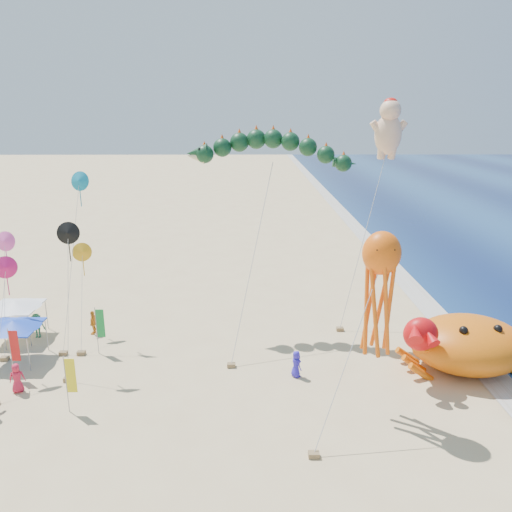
% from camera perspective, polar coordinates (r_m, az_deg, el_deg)
% --- Properties ---
extents(ground, '(320.00, 320.00, 0.00)m').
position_cam_1_polar(ground, '(31.56, 3.76, -12.43)').
color(ground, '#D1B784').
rests_on(ground, ground).
extents(foam_strip, '(320.00, 320.00, 0.00)m').
position_cam_1_polar(foam_strip, '(34.57, 24.43, -11.26)').
color(foam_strip, silver).
rests_on(foam_strip, ground).
extents(crab_inflatable, '(9.28, 6.22, 4.07)m').
position_cam_1_polar(crab_inflatable, '(32.85, 23.17, -9.10)').
color(crab_inflatable, '#DC610B').
rests_on(crab_inflatable, ground).
extents(dragon_kite, '(11.38, 8.28, 13.55)m').
position_cam_1_polar(dragon_kite, '(34.52, 1.67, 11.52)').
color(dragon_kite, black).
rests_on(dragon_kite, ground).
extents(cherub_kite, '(4.78, 5.04, 16.06)m').
position_cam_1_polar(cherub_kite, '(38.10, 14.92, 13.99)').
color(cherub_kite, '#FFC59B').
rests_on(cherub_kite, ground).
extents(octopus_kite, '(4.63, 4.77, 9.64)m').
position_cam_1_polar(octopus_kite, '(25.09, 13.91, -3.14)').
color(octopus_kite, '#FF600D').
rests_on(octopus_kite, ground).
extents(canopy_blue, '(3.30, 3.30, 2.71)m').
position_cam_1_polar(canopy_blue, '(34.55, -26.02, -7.04)').
color(canopy_blue, gray).
rests_on(canopy_blue, ground).
extents(canopy_white, '(3.42, 3.42, 2.71)m').
position_cam_1_polar(canopy_white, '(37.95, -25.84, -5.00)').
color(canopy_white, gray).
rests_on(canopy_white, ground).
extents(feather_flags, '(9.39, 6.78, 3.20)m').
position_cam_1_polar(feather_flags, '(32.63, -23.75, -8.92)').
color(feather_flags, gray).
rests_on(feather_flags, ground).
extents(beachgoers, '(30.90, 11.48, 1.80)m').
position_cam_1_polar(beachgoers, '(32.95, -19.16, -10.38)').
color(beachgoers, '#2E21C3').
rests_on(beachgoers, ground).
extents(small_kites, '(6.72, 9.10, 11.37)m').
position_cam_1_polar(small_kites, '(33.78, -22.55, 0.88)').
color(small_kites, black).
rests_on(small_kites, ground).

